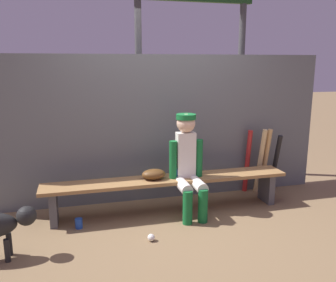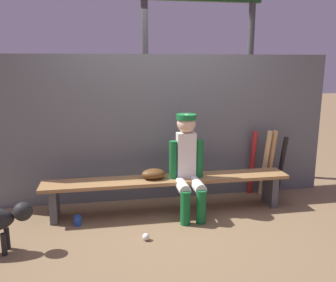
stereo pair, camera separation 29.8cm
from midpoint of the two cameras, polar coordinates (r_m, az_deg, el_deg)
ground_plane at (r=4.42m, az=-1.97°, el=-11.18°), size 30.00×30.00×0.00m
chainlink_fence at (r=4.59m, az=-3.34°, el=1.91°), size 4.45×0.03×1.87m
dugout_bench at (r=4.29m, az=-2.00°, el=-6.98°), size 2.93×0.36×0.43m
player_seated at (r=4.16m, az=1.20°, el=-3.38°), size 0.41×0.55×1.19m
baseball_glove at (r=4.22m, az=-4.32°, el=-5.33°), size 0.28×0.20×0.12m
bat_aluminum_red at (r=5.01m, az=10.90°, el=-3.20°), size 0.09×0.14×0.88m
bat_wood_natural at (r=4.98m, az=12.82°, el=-3.21°), size 0.10×0.21×0.91m
bat_wood_tan at (r=5.03m, az=13.61°, el=-3.10°), size 0.10×0.21×0.91m
bat_aluminum_black at (r=5.13m, az=15.15°, el=-3.42°), size 0.07×0.24×0.82m
baseball at (r=3.75m, az=-5.06°, el=-15.12°), size 0.07×0.07×0.07m
cup_on_ground at (r=4.14m, az=-16.09°, el=-12.54°), size 0.08×0.08×0.11m
cup_on_bench at (r=4.27m, az=-0.78°, el=-5.15°), size 0.08×0.08×0.11m
scoreboard at (r=5.54m, az=2.96°, el=20.53°), size 2.12×0.27×3.65m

